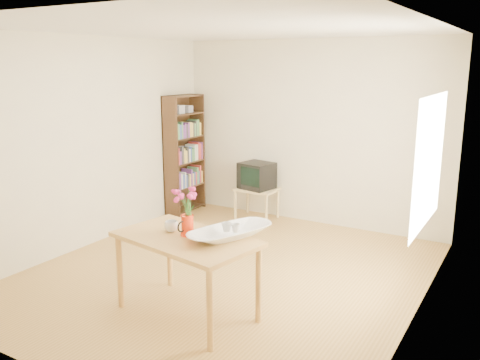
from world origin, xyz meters
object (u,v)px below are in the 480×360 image
Objects in this scene: mug at (171,226)px; television at (257,175)px; table at (186,246)px; bowl at (230,210)px; pitcher at (188,226)px.

mug reaches higher than television.
table is 0.53m from bowl.
pitcher is 3.03m from television.
mug is at bearing 175.25° from table.
pitcher is 0.20m from mug.
mug reaches higher than table.
pitcher is 1.62× the size of mug.
bowl is at bearing 39.17° from table.
mug is at bearing -65.74° from television.
pitcher reaches higher than television.
table is 2.58× the size of bowl.
mug is 0.23× the size of bowl.
pitcher is at bearing 116.12° from table.
bowl reaches higher than pitcher.
pitcher is at bearing 178.18° from mug.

